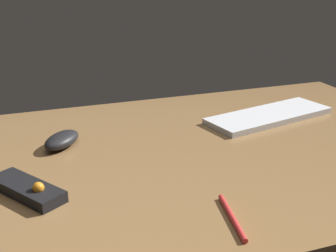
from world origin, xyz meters
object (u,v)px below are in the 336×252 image
Objects in this scene: media_remote at (27,189)px; pen at (232,217)px; keyboard at (269,116)px; computer_mouse at (62,140)px.

media_remote is 38.85cm from pen.
keyboard is 3.34× the size of computer_mouse.
media_remote is (-9.26, -21.47, -0.52)cm from computer_mouse.
keyboard is 2.60× the size of pen.
computer_mouse is at bearing 123.95° from media_remote.
pen is at bearing 24.50° from media_remote.
media_remote is at bearing -174.13° from keyboard.
computer_mouse is 23.39cm from media_remote.
media_remote is (-66.71, -22.37, 0.38)cm from keyboard.
computer_mouse is (-57.44, -0.89, 0.90)cm from keyboard.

